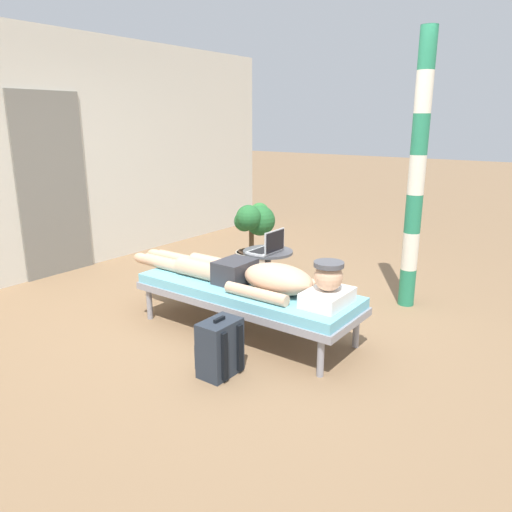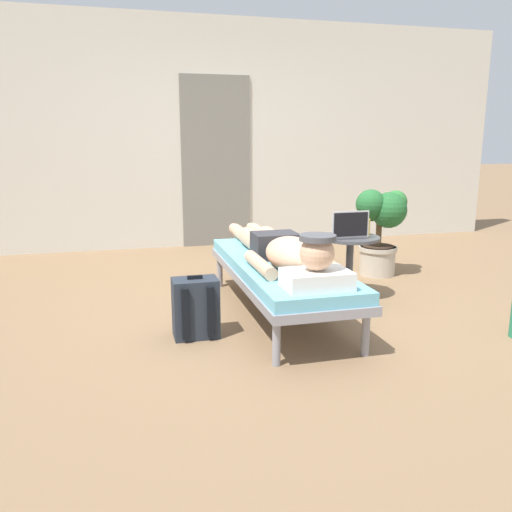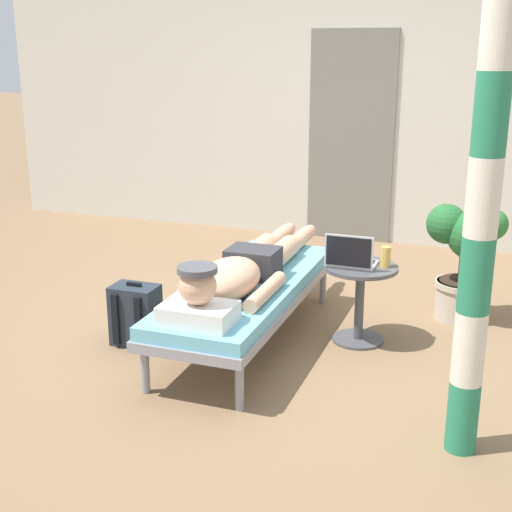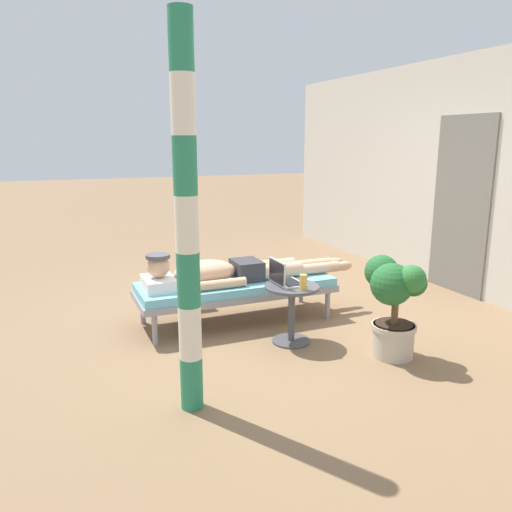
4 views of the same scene
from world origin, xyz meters
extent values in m
plane|color=#846647|center=(0.00, 0.00, 0.00)|extent=(40.00, 40.00, 0.00)
cube|color=beige|center=(-0.14, 2.68, 1.35)|extent=(7.60, 0.20, 2.70)
cube|color=slate|center=(-0.09, 2.57, 1.02)|extent=(0.84, 0.03, 2.04)
cylinder|color=gray|center=(-0.42, 0.68, 0.14)|extent=(0.05, 0.05, 0.28)
cylinder|color=gray|center=(0.15, 0.68, 0.14)|extent=(0.05, 0.05, 0.28)
cylinder|color=gray|center=(-0.42, -1.06, 0.14)|extent=(0.05, 0.05, 0.28)
cylinder|color=gray|center=(0.15, -1.06, 0.14)|extent=(0.05, 0.05, 0.28)
cube|color=gray|center=(-0.14, -0.19, 0.31)|extent=(0.67, 1.94, 0.06)
cube|color=#6BB7CC|center=(-0.14, -0.19, 0.38)|extent=(0.64, 1.90, 0.08)
cube|color=white|center=(-0.14, -0.94, 0.47)|extent=(0.40, 0.28, 0.11)
sphere|color=#D8A884|center=(-0.14, -0.94, 0.64)|extent=(0.21, 0.21, 0.21)
cylinder|color=#4C4C51|center=(-0.14, -0.94, 0.73)|extent=(0.22, 0.22, 0.03)
ellipsoid|color=#D8A884|center=(-0.14, -0.50, 0.54)|extent=(0.35, 0.60, 0.23)
cylinder|color=#D8A884|center=(-0.36, -0.45, 0.46)|extent=(0.09, 0.55, 0.09)
cylinder|color=#D8A884|center=(0.08, -0.45, 0.46)|extent=(0.09, 0.55, 0.09)
cube|color=#333338|center=(-0.14, -0.07, 0.52)|extent=(0.33, 0.26, 0.19)
cylinder|color=#D8A884|center=(-0.22, 0.27, 0.49)|extent=(0.15, 0.42, 0.15)
cylinder|color=#D8A884|center=(-0.22, 0.70, 0.47)|extent=(0.11, 0.44, 0.11)
ellipsoid|color=#D8A884|center=(-0.22, 0.99, 0.47)|extent=(0.09, 0.20, 0.10)
cylinder|color=#D8A884|center=(-0.05, 0.27, 0.49)|extent=(0.15, 0.42, 0.15)
cylinder|color=#D8A884|center=(-0.05, 0.70, 0.47)|extent=(0.11, 0.44, 0.11)
ellipsoid|color=#D8A884|center=(-0.05, 0.99, 0.47)|extent=(0.09, 0.20, 0.10)
cylinder|color=#4C4C51|center=(0.55, 0.07, 0.01)|extent=(0.34, 0.34, 0.02)
cylinder|color=#4C4C51|center=(0.55, 0.07, 0.26)|extent=(0.06, 0.06, 0.48)
cylinder|color=#4C4C51|center=(0.55, 0.07, 0.51)|extent=(0.48, 0.48, 0.02)
cube|color=silver|center=(0.49, 0.07, 0.53)|extent=(0.31, 0.22, 0.02)
cube|color=black|center=(0.49, 0.08, 0.54)|extent=(0.27, 0.15, 0.00)
cube|color=silver|center=(0.49, -0.04, 0.64)|extent=(0.31, 0.01, 0.21)
cube|color=black|center=(0.49, -0.05, 0.64)|extent=(0.29, 0.00, 0.19)
cylinder|color=gold|center=(0.70, 0.10, 0.59)|extent=(0.06, 0.06, 0.13)
cube|color=#262D38|center=(-0.81, -0.47, 0.20)|extent=(0.30, 0.20, 0.40)
cube|color=#262D38|center=(-0.81, -0.35, 0.13)|extent=(0.23, 0.04, 0.18)
cube|color=black|center=(-0.89, -0.58, 0.20)|extent=(0.04, 0.02, 0.34)
cube|color=black|center=(-0.73, -0.58, 0.20)|extent=(0.04, 0.02, 0.34)
cube|color=black|center=(-0.81, -0.47, 0.41)|extent=(0.10, 0.02, 0.02)
cylinder|color=#BFB29E|center=(1.15, 0.72, 0.14)|extent=(0.34, 0.34, 0.28)
cylinder|color=#BFB29E|center=(1.15, 0.72, 0.26)|extent=(0.37, 0.37, 0.04)
cylinder|color=#332319|center=(1.15, 0.72, 0.29)|extent=(0.31, 0.31, 0.01)
cylinder|color=brown|center=(1.15, 0.72, 0.44)|extent=(0.06, 0.06, 0.32)
sphere|color=#2D7233|center=(1.31, 0.72, 0.71)|extent=(0.22, 0.22, 0.22)
sphere|color=#23602D|center=(1.21, 0.83, 0.64)|extent=(0.22, 0.22, 0.22)
sphere|color=#23602D|center=(1.09, 0.77, 0.64)|extent=(0.23, 0.23, 0.23)
sphere|color=#23602D|center=(1.02, 0.66, 0.70)|extent=(0.28, 0.28, 0.28)
sphere|color=#23602D|center=(1.20, 0.63, 0.65)|extent=(0.34, 0.34, 0.34)
camera|label=1|loc=(-3.18, -2.53, 1.74)|focal=34.50mm
camera|label=2|loc=(-1.27, -3.81, 1.30)|focal=36.85mm
camera|label=3|loc=(1.39, -4.22, 1.89)|focal=49.30mm
camera|label=4|loc=(4.31, -1.85, 1.76)|focal=35.36mm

